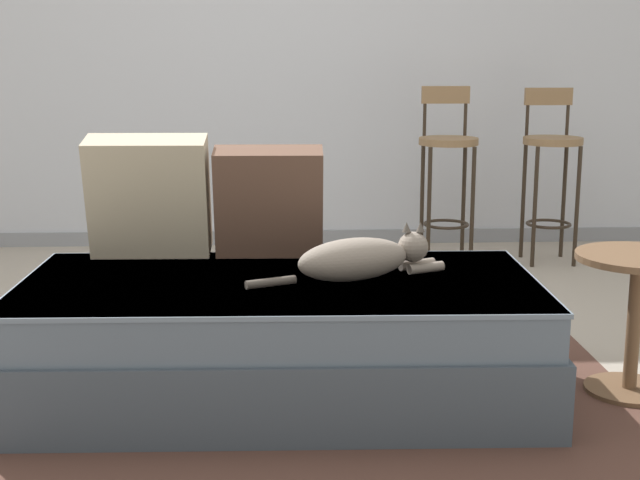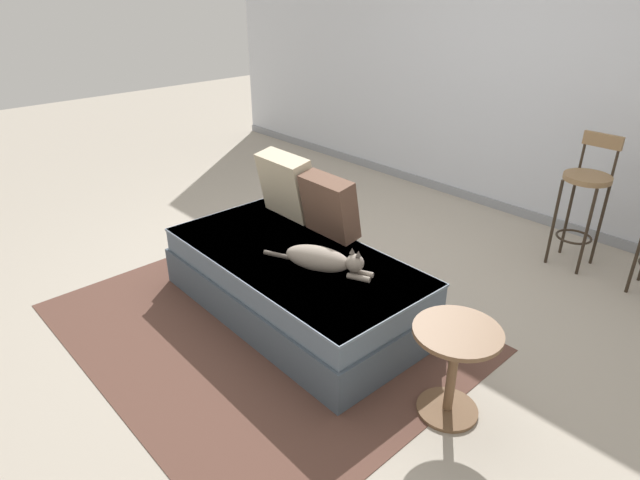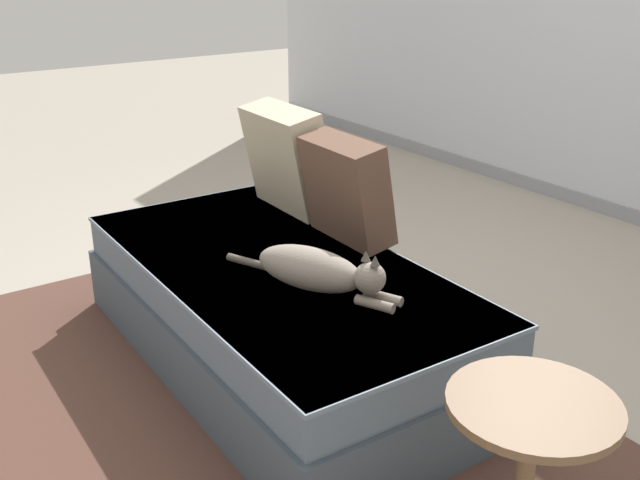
{
  "view_description": "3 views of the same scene",
  "coord_description": "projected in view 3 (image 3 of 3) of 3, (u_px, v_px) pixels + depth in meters",
  "views": [
    {
      "loc": [
        0.0,
        -3.43,
        1.22
      ],
      "look_at": [
        0.15,
        -0.3,
        0.55
      ],
      "focal_mm": 50.0,
      "sensor_mm": 36.0,
      "label": 1
    },
    {
      "loc": [
        2.37,
        -2.36,
        2.06
      ],
      "look_at": [
        0.15,
        -0.3,
        0.55
      ],
      "focal_mm": 30.0,
      "sensor_mm": 36.0,
      "label": 2
    },
    {
      "loc": [
        2.26,
        -1.77,
        1.58
      ],
      "look_at": [
        0.15,
        -0.3,
        0.55
      ],
      "focal_mm": 42.0,
      "sensor_mm": 36.0,
      "label": 3
    }
  ],
  "objects": [
    {
      "name": "throw_pillow_middle",
      "position": [
        347.0,
        190.0,
        3.02
      ],
      "size": [
        0.42,
        0.23,
        0.43
      ],
      "color": "brown",
      "rests_on": "couch"
    },
    {
      "name": "area_rug",
      "position": [
        213.0,
        382.0,
        2.88
      ],
      "size": [
        2.54,
        2.02,
        0.01
      ],
      "primitive_type": "cube",
      "color": "brown",
      "rests_on": "ground"
    },
    {
      "name": "ground_plane",
      "position": [
        357.0,
        333.0,
        3.25
      ],
      "size": [
        16.0,
        16.0,
        0.0
      ],
      "primitive_type": "plane",
      "color": "#A89E8E",
      "rests_on": "ground"
    },
    {
      "name": "couch",
      "position": [
        278.0,
        312.0,
        2.96
      ],
      "size": [
        1.86,
        0.96,
        0.43
      ],
      "color": "#44505B",
      "rests_on": "ground"
    },
    {
      "name": "side_table",
      "position": [
        527.0,
        460.0,
        1.93
      ],
      "size": [
        0.44,
        0.44,
        0.52
      ],
      "color": "brown",
      "rests_on": "ground"
    },
    {
      "name": "throw_pillow_corner",
      "position": [
        287.0,
        158.0,
        3.36
      ],
      "size": [
        0.46,
        0.26,
        0.48
      ],
      "color": "beige",
      "rests_on": "couch"
    },
    {
      "name": "cat",
      "position": [
        317.0,
        270.0,
        2.63
      ],
      "size": [
        0.72,
        0.34,
        0.19
      ],
      "color": "gray",
      "rests_on": "couch"
    }
  ]
}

